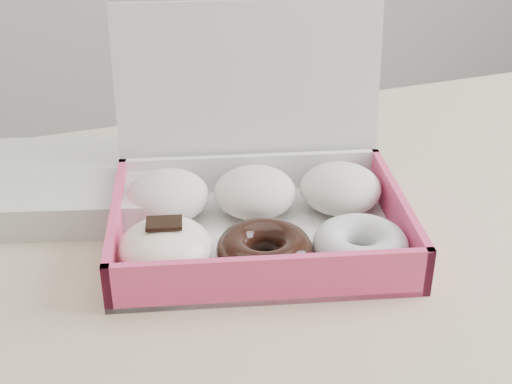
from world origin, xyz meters
name	(u,v)px	position (x,y,z in m)	size (l,w,h in m)	color
table	(393,286)	(0.00, 0.00, 0.67)	(1.20, 0.80, 0.75)	tan
donut_box	(255,204)	(-0.16, 0.05, 0.79)	(0.37, 0.33, 0.23)	white
newspapers	(70,184)	(-0.33, 0.20, 0.77)	(0.24, 0.19, 0.04)	silver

